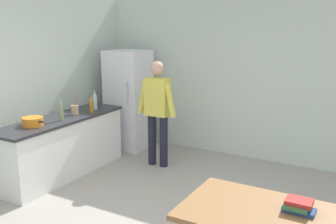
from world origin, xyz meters
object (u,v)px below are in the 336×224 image
(bottle_oil_amber, at_px, (91,106))
(book_stack, at_px, (298,206))
(person, at_px, (157,107))
(utensil_jar, at_px, (75,109))
(cooking_pot, at_px, (33,122))
(bottle_vinegar_tall, at_px, (61,111))
(refrigerator, at_px, (129,100))
(dining_table, at_px, (266,221))
(bottle_water_clear, at_px, (95,102))

(bottle_oil_amber, xyz_separation_m, book_stack, (3.43, -1.42, -0.21))
(person, distance_m, utensil_jar, 1.28)
(cooking_pot, xyz_separation_m, bottle_vinegar_tall, (0.13, 0.41, 0.08))
(person, bearing_deg, refrigerator, 149.77)
(book_stack, bearing_deg, dining_table, -148.36)
(utensil_jar, bearing_deg, bottle_water_clear, 84.82)
(refrigerator, height_order, person, refrigerator)
(person, bearing_deg, dining_table, -42.41)
(dining_table, relative_size, bottle_oil_amber, 5.00)
(dining_table, distance_m, utensil_jar, 3.65)
(bottle_water_clear, xyz_separation_m, book_stack, (3.56, -1.66, -0.22))
(dining_table, bearing_deg, book_stack, 31.64)
(refrigerator, bearing_deg, person, -30.23)
(bottle_vinegar_tall, height_order, book_stack, bottle_vinegar_tall)
(dining_table, xyz_separation_m, utensil_jar, (-3.37, 1.36, 0.31))
(bottle_vinegar_tall, distance_m, book_stack, 3.61)
(dining_table, bearing_deg, person, 137.59)
(refrigerator, relative_size, book_stack, 6.83)
(utensil_jar, distance_m, book_stack, 3.80)
(dining_table, xyz_separation_m, bottle_vinegar_tall, (-3.28, 0.99, 0.36))
(refrigerator, xyz_separation_m, book_stack, (3.53, -2.56, -0.10))
(book_stack, bearing_deg, person, 142.09)
(person, bearing_deg, utensil_jar, -142.47)
(refrigerator, xyz_separation_m, dining_table, (3.30, -2.70, -0.23))
(cooking_pot, bearing_deg, bottle_oil_amber, 78.67)
(person, height_order, book_stack, person)
(refrigerator, distance_m, bottle_water_clear, 0.91)
(bottle_water_clear, bearing_deg, dining_table, -28.38)
(bottle_water_clear, bearing_deg, refrigerator, 88.12)
(refrigerator, height_order, bottle_vinegar_tall, refrigerator)
(bottle_water_clear, relative_size, bottle_vinegar_tall, 0.94)
(cooking_pot, distance_m, bottle_water_clear, 1.23)
(refrigerator, bearing_deg, bottle_water_clear, -91.88)
(refrigerator, relative_size, bottle_vinegar_tall, 5.62)
(bottle_vinegar_tall, bearing_deg, dining_table, -16.77)
(bottle_vinegar_tall, relative_size, book_stack, 1.21)
(person, distance_m, bottle_water_clear, 1.04)
(utensil_jar, relative_size, bottle_oil_amber, 1.14)
(dining_table, distance_m, cooking_pot, 3.46)
(refrigerator, relative_size, bottle_water_clear, 6.00)
(utensil_jar, height_order, bottle_vinegar_tall, same)
(bottle_oil_amber, relative_size, book_stack, 1.06)
(person, bearing_deg, bottle_water_clear, -160.46)
(person, xyz_separation_m, utensil_jar, (-1.02, -0.78, 0.00))
(refrigerator, relative_size, person, 1.06)
(dining_table, relative_size, book_stack, 5.31)
(refrigerator, height_order, bottle_oil_amber, refrigerator)
(refrigerator, xyz_separation_m, cooking_pot, (-0.10, -2.13, 0.06))
(cooking_pot, relative_size, bottle_water_clear, 1.33)
(cooking_pot, xyz_separation_m, bottle_oil_amber, (0.20, 0.99, 0.06))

